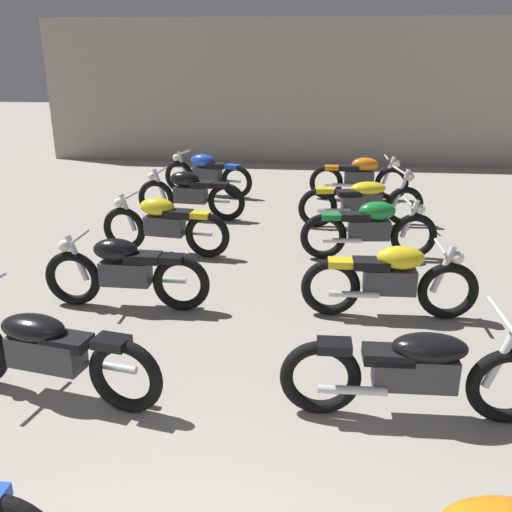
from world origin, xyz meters
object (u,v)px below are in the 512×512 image
(motorcycle_left_row_4, at_px, (190,193))
(motorcycle_left_row_2, at_px, (125,271))
(motorcycle_right_row_4, at_px, (362,200))
(motorcycle_right_row_5, at_px, (360,177))
(motorcycle_right_row_2, at_px, (391,279))
(motorcycle_left_row_1, at_px, (45,350))
(motorcycle_right_row_3, at_px, (370,228))
(motorcycle_left_row_5, at_px, (207,173))
(motorcycle_right_row_1, at_px, (416,369))
(motorcycle_left_row_3, at_px, (164,224))

(motorcycle_left_row_4, bearing_deg, motorcycle_left_row_2, -89.16)
(motorcycle_left_row_2, relative_size, motorcycle_right_row_4, 0.92)
(motorcycle_right_row_5, bearing_deg, motorcycle_right_row_2, -89.88)
(motorcycle_left_row_1, bearing_deg, motorcycle_right_row_3, 51.53)
(motorcycle_left_row_4, relative_size, motorcycle_right_row_3, 1.00)
(motorcycle_left_row_1, height_order, motorcycle_left_row_2, motorcycle_left_row_1)
(motorcycle_left_row_5, height_order, motorcycle_right_row_4, motorcycle_right_row_4)
(motorcycle_left_row_2, xyz_separation_m, motorcycle_right_row_2, (3.03, 0.08, 0.00))
(motorcycle_left_row_5, xyz_separation_m, motorcycle_right_row_5, (3.10, -0.02, 0.00))
(motorcycle_right_row_1, height_order, motorcycle_right_row_2, motorcycle_right_row_1)
(motorcycle_right_row_3, height_order, motorcycle_right_row_4, motorcycle_right_row_4)
(motorcycle_right_row_1, height_order, motorcycle_right_row_3, motorcycle_right_row_1)
(motorcycle_left_row_1, distance_m, motorcycle_right_row_4, 6.24)
(motorcycle_right_row_5, bearing_deg, motorcycle_left_row_4, -150.97)
(motorcycle_right_row_1, bearing_deg, motorcycle_right_row_4, 90.72)
(motorcycle_left_row_3, relative_size, motorcycle_right_row_5, 1.00)
(motorcycle_left_row_5, bearing_deg, motorcycle_left_row_1, -90.09)
(motorcycle_left_row_2, bearing_deg, motorcycle_right_row_5, 60.99)
(motorcycle_left_row_3, height_order, motorcycle_left_row_5, same)
(motorcycle_left_row_1, bearing_deg, motorcycle_right_row_1, 0.44)
(motorcycle_right_row_2, bearing_deg, motorcycle_left_row_5, 120.03)
(motorcycle_left_row_2, xyz_separation_m, motorcycle_left_row_5, (-0.08, 5.46, 0.00))
(motorcycle_left_row_5, distance_m, motorcycle_right_row_5, 3.10)
(motorcycle_right_row_1, relative_size, motorcycle_right_row_3, 1.10)
(motorcycle_left_row_2, bearing_deg, motorcycle_right_row_1, -31.01)
(motorcycle_left_row_3, bearing_deg, motorcycle_right_row_4, 30.37)
(motorcycle_right_row_4, height_order, motorcycle_right_row_5, motorcycle_right_row_4)
(motorcycle_left_row_4, distance_m, motorcycle_left_row_5, 1.72)
(motorcycle_left_row_1, height_order, motorcycle_left_row_3, motorcycle_left_row_1)
(motorcycle_right_row_1, distance_m, motorcycle_right_row_4, 5.43)
(motorcycle_left_row_3, xyz_separation_m, motorcycle_left_row_5, (-0.05, 3.59, 0.00))
(motorcycle_left_row_2, height_order, motorcycle_right_row_3, same)
(motorcycle_right_row_4, bearing_deg, motorcycle_right_row_5, 87.97)
(motorcycle_left_row_3, xyz_separation_m, motorcycle_left_row_4, (-0.02, 1.87, 0.00))
(motorcycle_left_row_5, bearing_deg, motorcycle_left_row_4, -89.10)
(motorcycle_left_row_5, height_order, motorcycle_right_row_5, same)
(motorcycle_left_row_3, distance_m, motorcycle_right_row_5, 4.70)
(motorcycle_right_row_5, bearing_deg, motorcycle_right_row_1, -89.97)
(motorcycle_right_row_2, height_order, motorcycle_right_row_4, motorcycle_right_row_4)
(motorcycle_left_row_2, relative_size, motorcycle_right_row_1, 0.91)
(motorcycle_left_row_5, distance_m, motorcycle_right_row_4, 3.55)
(motorcycle_right_row_5, bearing_deg, motorcycle_left_row_3, -130.45)
(motorcycle_right_row_4, bearing_deg, motorcycle_left_row_5, 148.66)
(motorcycle_left_row_2, xyz_separation_m, motorcycle_right_row_5, (3.02, 5.44, 0.00))
(motorcycle_left_row_5, bearing_deg, motorcycle_right_row_4, -31.34)
(motorcycle_right_row_3, distance_m, motorcycle_right_row_5, 3.45)
(motorcycle_left_row_1, height_order, motorcycle_right_row_2, motorcycle_left_row_1)
(motorcycle_left_row_4, height_order, motorcycle_right_row_1, motorcycle_right_row_1)
(motorcycle_left_row_4, relative_size, motorcycle_right_row_5, 1.00)
(motorcycle_left_row_3, height_order, motorcycle_right_row_3, same)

